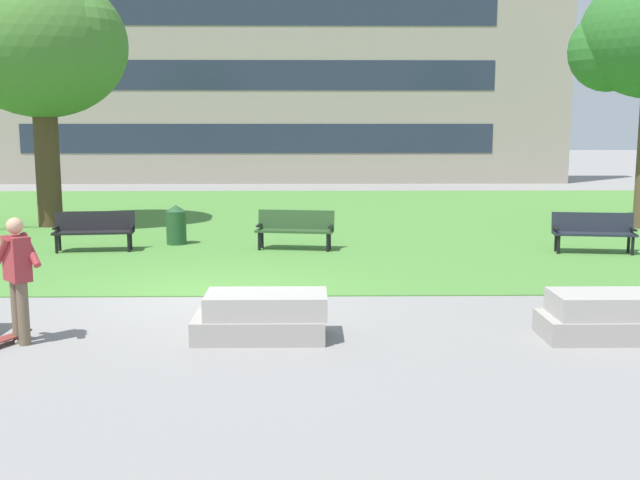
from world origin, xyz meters
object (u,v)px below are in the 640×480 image
at_px(person_skateboarder, 18,273).
at_px(park_bench_far_left, 295,227).
at_px(concrete_block_right, 610,317).
at_px(park_bench_near_left, 593,230).
at_px(concrete_block_left, 263,317).
at_px(park_bench_near_right, 94,228).
at_px(trash_bin, 176,224).

relative_size(person_skateboarder, park_bench_far_left, 0.92).
xyz_separation_m(concrete_block_right, park_bench_near_left, (2.32, 6.76, 0.23)).
bearing_deg(park_bench_near_left, concrete_block_left, -136.69).
bearing_deg(park_bench_far_left, park_bench_near_right, -178.11).
relative_size(concrete_block_right, park_bench_near_left, 0.97).
relative_size(concrete_block_left, park_bench_near_left, 0.99).
xyz_separation_m(concrete_block_left, park_bench_far_left, (0.32, 7.27, 0.23)).
bearing_deg(concrete_block_right, person_skateboarder, -179.18).
bearing_deg(person_skateboarder, concrete_block_left, 3.29).
bearing_deg(trash_bin, concrete_block_left, -72.20).
bearing_deg(person_skateboarder, park_bench_far_left, 64.50).
xyz_separation_m(park_bench_near_left, trash_bin, (-9.68, 1.35, -0.04)).
xyz_separation_m(person_skateboarder, park_bench_near_left, (10.33, 6.88, -0.43)).
bearing_deg(park_bench_near_right, concrete_block_left, -58.86).
distance_m(person_skateboarder, trash_bin, 8.27).
relative_size(concrete_block_left, person_skateboarder, 1.07).
bearing_deg(park_bench_near_right, park_bench_far_left, 1.89).
distance_m(concrete_block_left, person_skateboarder, 3.31).
relative_size(park_bench_near_left, trash_bin, 1.93).
height_order(concrete_block_right, park_bench_near_left, park_bench_near_left).
xyz_separation_m(concrete_block_left, concrete_block_right, (4.78, -0.07, 0.00)).
distance_m(concrete_block_left, park_bench_near_right, 8.32).
distance_m(park_bench_near_left, park_bench_near_right, 11.40).
bearing_deg(concrete_block_left, person_skateboarder, -176.71).
relative_size(concrete_block_right, park_bench_far_left, 0.97).
height_order(concrete_block_left, concrete_block_right, same).
bearing_deg(park_bench_near_left, park_bench_far_left, 175.12).
bearing_deg(park_bench_near_left, concrete_block_right, -108.94).
bearing_deg(concrete_block_left, park_bench_near_left, 43.31).
height_order(concrete_block_right, trash_bin, trash_bin).
bearing_deg(person_skateboarder, park_bench_near_right, 98.31).
distance_m(concrete_block_left, park_bench_far_left, 7.28).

